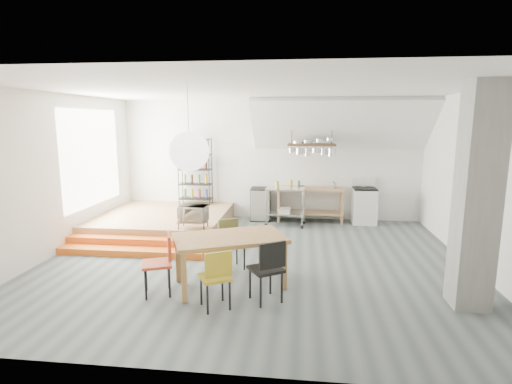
# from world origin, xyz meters

# --- Properties ---
(floor) EXTENTS (8.00, 8.00, 0.00)m
(floor) POSITION_xyz_m (0.00, 0.00, 0.00)
(floor) COLOR #4C5657
(floor) RESTS_ON ground
(wall_back) EXTENTS (8.00, 0.04, 3.20)m
(wall_back) POSITION_xyz_m (0.00, 3.50, 1.60)
(wall_back) COLOR silver
(wall_back) RESTS_ON ground
(wall_left) EXTENTS (0.04, 7.00, 3.20)m
(wall_left) POSITION_xyz_m (-4.00, 0.00, 1.60)
(wall_left) COLOR silver
(wall_left) RESTS_ON ground
(wall_right) EXTENTS (0.04, 7.00, 3.20)m
(wall_right) POSITION_xyz_m (4.00, 0.00, 1.60)
(wall_right) COLOR silver
(wall_right) RESTS_ON ground
(ceiling) EXTENTS (8.00, 7.00, 0.02)m
(ceiling) POSITION_xyz_m (0.00, 0.00, 3.20)
(ceiling) COLOR white
(ceiling) RESTS_ON wall_back
(slope_ceiling) EXTENTS (4.40, 1.44, 1.32)m
(slope_ceiling) POSITION_xyz_m (1.80, 2.90, 2.55)
(slope_ceiling) COLOR white
(slope_ceiling) RESTS_ON wall_back
(window_pane) EXTENTS (0.02, 2.50, 2.20)m
(window_pane) POSITION_xyz_m (-3.98, 1.50, 1.80)
(window_pane) COLOR white
(window_pane) RESTS_ON wall_left
(platform) EXTENTS (3.00, 3.00, 0.40)m
(platform) POSITION_xyz_m (-2.50, 2.00, 0.20)
(platform) COLOR #9B744D
(platform) RESTS_ON ground
(step_lower) EXTENTS (3.00, 0.35, 0.13)m
(step_lower) POSITION_xyz_m (-2.50, 0.05, 0.07)
(step_lower) COLOR orange
(step_lower) RESTS_ON ground
(step_upper) EXTENTS (3.00, 0.35, 0.27)m
(step_upper) POSITION_xyz_m (-2.50, 0.40, 0.13)
(step_upper) COLOR orange
(step_upper) RESTS_ON ground
(concrete_column) EXTENTS (0.50, 0.50, 3.20)m
(concrete_column) POSITION_xyz_m (3.30, -1.50, 1.60)
(concrete_column) COLOR slate
(concrete_column) RESTS_ON ground
(kitchen_counter) EXTENTS (1.80, 0.60, 0.91)m
(kitchen_counter) POSITION_xyz_m (1.10, 3.15, 0.63)
(kitchen_counter) COLOR #9B744D
(kitchen_counter) RESTS_ON ground
(stove) EXTENTS (0.60, 0.60, 1.18)m
(stove) POSITION_xyz_m (2.50, 3.16, 0.48)
(stove) COLOR white
(stove) RESTS_ON ground
(pot_rack) EXTENTS (1.20, 0.50, 1.43)m
(pot_rack) POSITION_xyz_m (1.13, 2.92, 1.98)
(pot_rack) COLOR #3A2617
(pot_rack) RESTS_ON ceiling
(wire_shelving) EXTENTS (0.88, 0.38, 1.80)m
(wire_shelving) POSITION_xyz_m (-2.00, 3.20, 1.33)
(wire_shelving) COLOR black
(wire_shelving) RESTS_ON platform
(microwave_shelf) EXTENTS (0.60, 0.40, 0.16)m
(microwave_shelf) POSITION_xyz_m (-1.40, 0.75, 0.55)
(microwave_shelf) COLOR #9B744D
(microwave_shelf) RESTS_ON platform
(paper_lantern) EXTENTS (0.60, 0.60, 0.60)m
(paper_lantern) POSITION_xyz_m (-0.81, -1.43, 2.20)
(paper_lantern) COLOR white
(paper_lantern) RESTS_ON ceiling
(dining_table) EXTENTS (1.99, 1.60, 0.83)m
(dining_table) POSITION_xyz_m (-0.27, -1.19, 0.74)
(dining_table) COLOR brown
(dining_table) RESTS_ON ground
(chair_mustard) EXTENTS (0.56, 0.56, 0.89)m
(chair_mustard) POSITION_xyz_m (-0.29, -2.06, 0.53)
(chair_mustard) COLOR #AA931D
(chair_mustard) RESTS_ON ground
(chair_black) EXTENTS (0.61, 0.61, 0.96)m
(chair_black) POSITION_xyz_m (0.41, -1.75, 0.57)
(chair_black) COLOR black
(chair_black) RESTS_ON ground
(chair_olive) EXTENTS (0.56, 0.56, 0.89)m
(chair_olive) POSITION_xyz_m (-0.39, -0.39, 0.53)
(chair_olive) COLOR brown
(chair_olive) RESTS_ON ground
(chair_red) EXTENTS (0.56, 0.56, 0.95)m
(chair_red) POSITION_xyz_m (-1.24, -1.62, 0.57)
(chair_red) COLOR #B33719
(chair_red) RESTS_ON ground
(rolling_cart) EXTENTS (1.03, 0.64, 0.97)m
(rolling_cart) POSITION_xyz_m (0.47, 2.70, 0.63)
(rolling_cart) COLOR silver
(rolling_cart) RESTS_ON ground
(mini_fridge) EXTENTS (0.52, 0.52, 0.88)m
(mini_fridge) POSITION_xyz_m (-0.21, 3.20, 0.44)
(mini_fridge) COLOR black
(mini_fridge) RESTS_ON ground
(microwave) EXTENTS (0.60, 0.43, 0.32)m
(microwave) POSITION_xyz_m (-1.40, 0.75, 0.73)
(microwave) COLOR beige
(microwave) RESTS_ON microwave_shelf
(bowl) EXTENTS (0.26, 0.26, 0.06)m
(bowl) POSITION_xyz_m (0.87, 3.10, 0.94)
(bowl) COLOR silver
(bowl) RESTS_ON kitchen_counter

